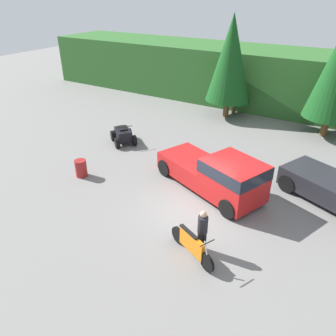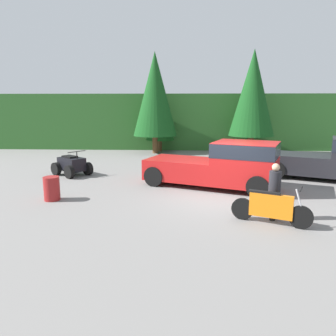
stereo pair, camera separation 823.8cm
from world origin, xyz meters
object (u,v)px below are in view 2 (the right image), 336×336
Objects in this scene: pickup_truck_red at (224,164)px; quad_atv at (72,165)px; dirt_bike at (271,208)px; rider_person at (274,189)px; steel_barrel at (52,188)px.

pickup_truck_red is 7.59m from quad_atv.
dirt_bike is 1.24× the size of rider_person.
pickup_truck_red reaches higher than steel_barrel.
pickup_truck_red reaches higher than dirt_bike.
dirt_bike is 0.64m from rider_person.
pickup_truck_red is 4.34m from dirt_bike.
dirt_bike is at bearing -15.98° from steel_barrel.
quad_atv is 10.28m from rider_person.
steel_barrel is at bearing -171.15° from dirt_bike.
rider_person is (1.07, -3.80, -0.09)m from pickup_truck_red.
quad_atv is (-7.23, 2.24, -0.55)m from pickup_truck_red.
quad_atv reaches higher than dirt_bike.
pickup_truck_red is 3.95m from rider_person.
rider_person is at bearing -12.70° from steel_barrel.
steel_barrel is at bearing -140.56° from pickup_truck_red.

